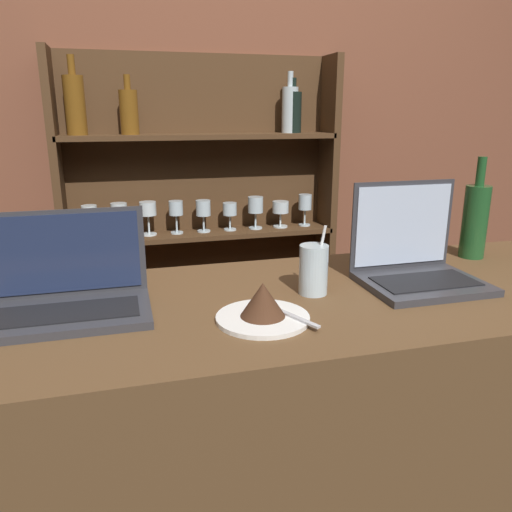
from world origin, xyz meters
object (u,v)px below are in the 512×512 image
Objects in this scene: cake_plate at (263,306)px; wine_bottle_green at (475,220)px; laptop_far at (415,261)px; laptop_near at (69,292)px; water_glass at (313,270)px.

wine_bottle_green reaches higher than cake_plate.
laptop_far is at bearing -151.87° from wine_bottle_green.
laptop_far is (0.85, -0.02, 0.01)m from laptop_near.
laptop_near is 0.57m from water_glass.
laptop_near is at bearing 178.92° from laptop_far.
laptop_far reaches higher than cake_plate.
laptop_far is 0.35m from wine_bottle_green.
water_glass is at bearing -163.57° from wine_bottle_green.
laptop_near reaches higher than water_glass.
water_glass is 0.62m from wine_bottle_green.
wine_bottle_green is (0.59, 0.17, 0.06)m from water_glass.
laptop_far is at bearing -1.08° from laptop_near.
laptop_far is 0.29m from water_glass.
cake_plate is at bearing -158.21° from wine_bottle_green.
laptop_near is at bearing 158.77° from cake_plate.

